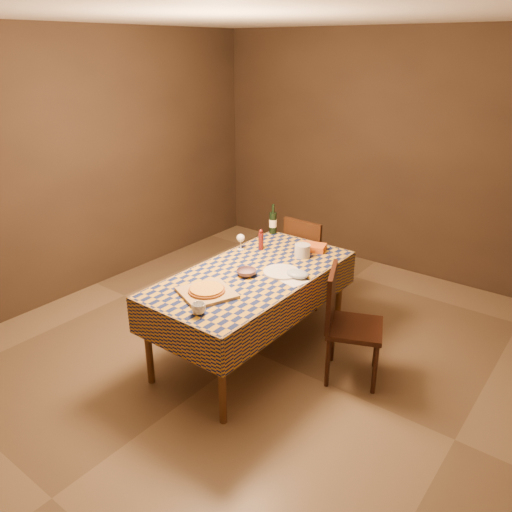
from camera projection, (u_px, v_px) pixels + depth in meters
name	position (u px, v px, depth m)	size (l,w,h in m)	color
room	(252.00, 205.00, 3.88)	(5.00, 5.10, 2.70)	brown
dining_table	(252.00, 281.00, 4.13)	(0.94, 1.84, 0.77)	brown
cutting_board	(207.00, 293.00, 3.74)	(0.37, 0.37, 0.02)	#AA8850
pizza	(207.00, 290.00, 3.73)	(0.31, 0.31, 0.03)	brown
pepper_mill	(261.00, 240.00, 4.53)	(0.05, 0.05, 0.19)	#501212
bowl	(246.00, 273.00, 4.04)	(0.16, 0.16, 0.05)	#694D58
wine_glass	(241.00, 239.00, 4.52)	(0.08, 0.08, 0.15)	silver
wine_bottle	(273.00, 222.00, 4.92)	(0.08, 0.08, 0.30)	black
deli_tub	(302.00, 251.00, 4.39)	(0.14, 0.14, 0.11)	silver
takeout_container	(313.00, 247.00, 4.54)	(0.22, 0.15, 0.05)	#C35519
white_plate	(281.00, 272.00, 4.09)	(0.30, 0.30, 0.02)	white
tumbler	(199.00, 309.00, 3.45)	(0.10, 0.10, 0.08)	silver
flour_patch	(292.00, 280.00, 3.97)	(0.23, 0.18, 0.00)	white
flour_bag	(297.00, 274.00, 4.01)	(0.19, 0.14, 0.06)	#A0B1CD
chair_far	(308.00, 256.00, 5.06)	(0.42, 0.43, 0.93)	black
chair_right	(345.00, 319.00, 3.90)	(0.56, 0.55, 0.93)	black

